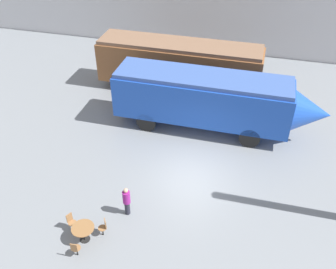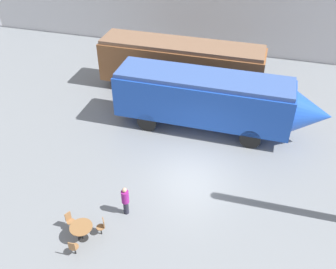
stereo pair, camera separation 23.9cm
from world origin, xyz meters
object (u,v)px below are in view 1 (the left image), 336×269
(passenger_coach_wooden, at_px, (179,63))
(cafe_chair_0, at_px, (75,248))
(visitor_person, at_px, (127,200))
(cafe_table_near, at_px, (83,230))
(streamlined_locomotive, at_px, (215,99))

(passenger_coach_wooden, xyz_separation_m, cafe_chair_0, (-0.80, -14.21, -1.48))
(visitor_person, bearing_deg, cafe_chair_0, -114.20)
(cafe_table_near, xyz_separation_m, cafe_chair_0, (0.05, -0.85, -0.10))
(passenger_coach_wooden, height_order, streamlined_locomotive, passenger_coach_wooden)
(visitor_person, bearing_deg, cafe_table_near, -124.34)
(streamlined_locomotive, bearing_deg, cafe_table_near, -112.58)
(passenger_coach_wooden, xyz_separation_m, streamlined_locomotive, (3.06, -3.98, 0.05))
(passenger_coach_wooden, xyz_separation_m, cafe_table_near, (-0.84, -13.36, -1.38))
(cafe_chair_0, bearing_deg, cafe_table_near, -0.00)
(cafe_table_near, height_order, cafe_chair_0, cafe_chair_0)
(streamlined_locomotive, height_order, visitor_person, streamlined_locomotive)
(streamlined_locomotive, height_order, cafe_table_near, streamlined_locomotive)
(streamlined_locomotive, distance_m, visitor_person, 8.09)
(passenger_coach_wooden, relative_size, streamlined_locomotive, 0.91)
(passenger_coach_wooden, xyz_separation_m, visitor_person, (0.41, -11.53, -1.16))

